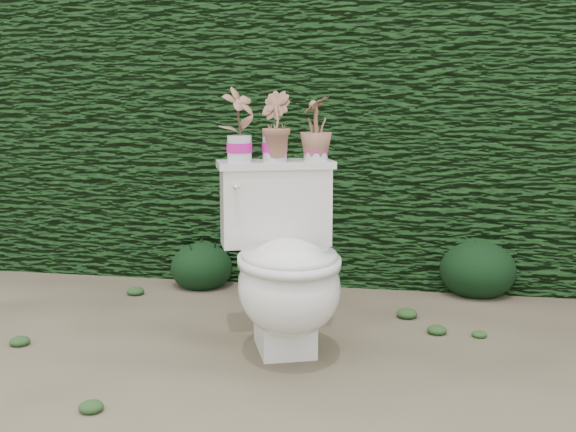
% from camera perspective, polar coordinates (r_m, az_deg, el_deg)
% --- Properties ---
extents(ground, '(60.00, 60.00, 0.00)m').
position_cam_1_polar(ground, '(2.99, 1.29, -11.19)').
color(ground, '#756B51').
rests_on(ground, ground).
extents(hedge, '(8.00, 1.00, 1.60)m').
position_cam_1_polar(hedge, '(4.39, 4.69, 6.24)').
color(hedge, '#194115').
rests_on(hedge, ground).
extents(house_wall, '(8.00, 3.50, 4.00)m').
position_cam_1_polar(house_wall, '(8.81, 11.89, 15.67)').
color(house_wall, silver).
rests_on(house_wall, ground).
extents(toilet, '(0.67, 0.79, 0.78)m').
position_cam_1_polar(toilet, '(2.96, -0.21, -4.17)').
color(toilet, silver).
rests_on(toilet, ground).
extents(potted_plant_left, '(0.18, 0.19, 0.30)m').
position_cam_1_polar(potted_plant_left, '(3.09, -3.88, 7.11)').
color(potted_plant_left, '#3A7725').
rests_on(potted_plant_left, toilet).
extents(potted_plant_center, '(0.19, 0.20, 0.28)m').
position_cam_1_polar(potted_plant_center, '(3.11, -1.06, 6.99)').
color(potted_plant_center, '#3A7725').
rests_on(potted_plant_center, toilet).
extents(potted_plant_right, '(0.16, 0.16, 0.26)m').
position_cam_1_polar(potted_plant_right, '(3.15, 2.22, 6.81)').
color(potted_plant_right, '#3A7725').
rests_on(potted_plant_right, toilet).
extents(liriope_clump_1, '(0.34, 0.34, 0.27)m').
position_cam_1_polar(liriope_clump_1, '(4.04, -6.85, -3.63)').
color(liriope_clump_1, black).
rests_on(liriope_clump_1, ground).
extents(liriope_clump_2, '(0.40, 0.40, 0.32)m').
position_cam_1_polar(liriope_clump_2, '(3.99, 14.76, -3.69)').
color(liriope_clump_2, black).
rests_on(liriope_clump_2, ground).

